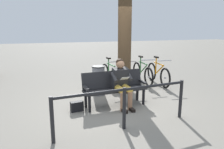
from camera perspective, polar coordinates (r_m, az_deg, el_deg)
The scene contains 11 objects.
ground_plane at distance 5.66m, azimuth -0.23°, elevation -8.37°, with size 40.00×40.00×0.00m, color slate.
bench at distance 5.68m, azimuth 0.50°, elevation -2.87°, with size 1.64×0.65×0.87m.
person_reading at distance 5.55m, azimuth 2.43°, elevation -1.59°, with size 0.52×0.80×1.20m.
handbag at distance 5.45m, azimuth -8.91°, elevation -8.00°, with size 0.30×0.14×0.24m, color black.
tree_trunk at distance 6.56m, azimuth 3.27°, elevation 12.53°, with size 0.39×0.39×4.02m, color #4C3823.
litter_bin at distance 6.52m, azimuth -3.45°, elevation -1.53°, with size 0.37×0.37×0.86m.
bicycle_green at distance 7.86m, azimuth 11.61°, elevation 0.20°, with size 0.48×1.68×0.94m.
bicycle_red at distance 7.90m, azimuth 7.72°, elevation 0.41°, with size 0.48×1.68×0.94m.
bicycle_silver at distance 7.55m, azimuth 3.77°, elevation -0.07°, with size 0.54×1.65×0.94m.
bicycle_black at distance 7.50m, azimuth -0.35°, elevation -0.14°, with size 0.48×1.67×0.94m.
railing_fence at distance 4.39m, azimuth 3.15°, elevation -6.68°, with size 2.81×0.46×0.85m.
Camera 1 is at (1.37, 5.09, 2.05)m, focal length 35.98 mm.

